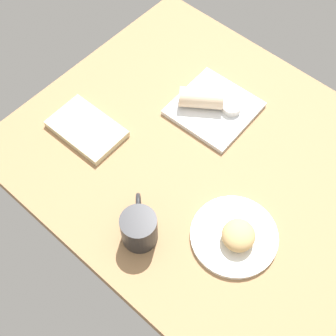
# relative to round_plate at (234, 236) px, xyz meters

# --- Properties ---
(dining_table) EXTENTS (1.10, 0.90, 0.04)m
(dining_table) POSITION_rel_round_plate_xyz_m (-0.20, 0.15, -0.03)
(dining_table) COLOR #9E754C
(dining_table) RESTS_ON ground
(round_plate) EXTENTS (0.23, 0.23, 0.01)m
(round_plate) POSITION_rel_round_plate_xyz_m (0.00, 0.00, 0.00)
(round_plate) COLOR white
(round_plate) RESTS_ON dining_table
(scone_pastry) EXTENTS (0.12, 0.12, 0.05)m
(scone_pastry) POSITION_rel_round_plate_xyz_m (0.01, -0.00, 0.03)
(scone_pastry) COLOR tan
(scone_pastry) RESTS_ON round_plate
(square_plate) EXTENTS (0.23, 0.23, 0.02)m
(square_plate) POSITION_rel_round_plate_xyz_m (-0.30, 0.29, 0.00)
(square_plate) COLOR white
(square_plate) RESTS_ON dining_table
(sauce_cup) EXTENTS (0.06, 0.06, 0.02)m
(sauce_cup) POSITION_rel_round_plate_xyz_m (-0.25, 0.31, 0.02)
(sauce_cup) COLOR silver
(sauce_cup) RESTS_ON square_plate
(breakfast_wrap) EXTENTS (0.14, 0.13, 0.06)m
(breakfast_wrap) POSITION_rel_round_plate_xyz_m (-0.33, 0.27, 0.04)
(breakfast_wrap) COLOR beige
(breakfast_wrap) RESTS_ON square_plate
(book_stack) EXTENTS (0.22, 0.14, 0.02)m
(book_stack) POSITION_rel_round_plate_xyz_m (-0.53, -0.02, 0.00)
(book_stack) COLOR beige
(book_stack) RESTS_ON dining_table
(coffee_mug) EXTENTS (0.12, 0.12, 0.10)m
(coffee_mug) POSITION_rel_round_plate_xyz_m (-0.18, -0.16, 0.04)
(coffee_mug) COLOR #262628
(coffee_mug) RESTS_ON dining_table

